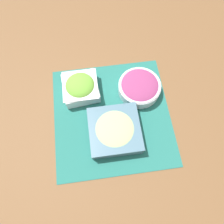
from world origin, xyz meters
The scene contains 5 objects.
ground_plane centered at (0.00, 0.00, 0.00)m, with size 3.00×3.00×0.00m, color brown.
placemat centered at (0.00, 0.00, 0.00)m, with size 0.44×0.43×0.00m.
lettuce_bowl centered at (0.12, 0.10, 0.04)m, with size 0.14×0.14×0.07m.
cucumber_bowl centered at (-0.07, 0.00, 0.03)m, with size 0.18×0.18×0.05m.
onion_bowl centered at (0.09, -0.12, 0.03)m, with size 0.16×0.16×0.06m.
Camera 1 is at (-0.30, 0.04, 0.76)m, focal length 35.00 mm.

